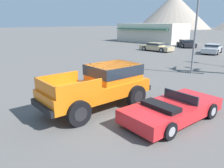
# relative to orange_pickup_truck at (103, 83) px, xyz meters

# --- Properties ---
(ground_plane) EXTENTS (320.00, 320.00, 0.00)m
(ground_plane) POSITION_rel_orange_pickup_truck_xyz_m (0.12, 0.13, -1.09)
(ground_plane) COLOR #5B5956
(orange_pickup_truck) EXTENTS (2.68, 5.37, 1.90)m
(orange_pickup_truck) POSITION_rel_orange_pickup_truck_xyz_m (0.00, 0.00, 0.00)
(orange_pickup_truck) COLOR orange
(orange_pickup_truck) RESTS_ON ground_plane
(red_convertible_car) EXTENTS (2.43, 4.53, 1.04)m
(red_convertible_car) POSITION_rel_orange_pickup_truck_xyz_m (3.03, 0.89, -0.66)
(red_convertible_car) COLOR red
(red_convertible_car) RESTS_ON ground_plane
(parked_car_silver) EXTENTS (2.45, 4.54, 1.14)m
(parked_car_silver) POSITION_rel_orange_pickup_truck_xyz_m (-3.02, 21.82, -0.50)
(parked_car_silver) COLOR #B7BABF
(parked_car_silver) RESTS_ON ground_plane
(parked_car_dark) EXTENTS (4.14, 4.13, 1.14)m
(parked_car_dark) POSITION_rel_orange_pickup_truck_xyz_m (-8.56, 26.22, -0.51)
(parked_car_dark) COLOR #232328
(parked_car_dark) RESTS_ON ground_plane
(parked_car_tan) EXTENTS (4.56, 2.04, 1.08)m
(parked_car_tan) POSITION_rel_orange_pickup_truck_xyz_m (-9.34, 18.99, -0.53)
(parked_car_tan) COLOR tan
(parked_car_tan) RESTS_ON ground_plane
(street_lamp_post) EXTENTS (0.90, 0.24, 7.74)m
(street_lamp_post) POSITION_rel_orange_pickup_truck_xyz_m (-0.03, 9.40, 3.55)
(street_lamp_post) COLOR slate
(street_lamp_post) RESTS_ON ground_plane
(storefront_building) EXTENTS (12.48, 7.64, 3.53)m
(storefront_building) POSITION_rel_orange_pickup_truck_xyz_m (-18.08, 30.94, 0.67)
(storefront_building) COLOR beige
(storefront_building) RESTS_ON ground_plane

